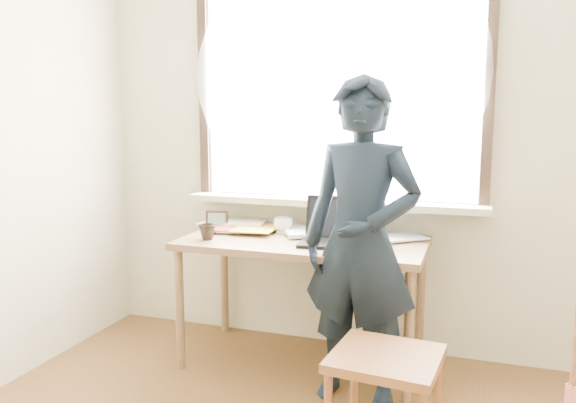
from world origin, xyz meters
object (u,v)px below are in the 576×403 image
(laptop, at_px, (336,233))
(desk, at_px, (303,253))
(work_chair, at_px, (386,370))
(mug_dark, at_px, (207,232))
(person, at_px, (361,243))
(mug_white, at_px, (283,225))

(laptop, bearing_deg, desk, 172.32)
(laptop, distance_m, work_chair, 0.94)
(desk, distance_m, work_chair, 1.01)
(laptop, xyz_separation_m, mug_dark, (-0.72, -0.15, -0.02))
(laptop, bearing_deg, person, -55.87)
(laptop, height_order, person, person)
(mug_white, bearing_deg, mug_dark, -136.47)
(laptop, relative_size, mug_white, 3.36)
(mug_white, distance_m, mug_dark, 0.48)
(mug_dark, distance_m, person, 0.94)
(desk, xyz_separation_m, work_chair, (0.61, -0.76, -0.29))
(desk, bearing_deg, mug_white, 138.81)
(mug_dark, bearing_deg, work_chair, -27.27)
(mug_white, distance_m, work_chair, 1.27)
(mug_dark, bearing_deg, person, -9.05)
(work_chair, xyz_separation_m, person, (-0.20, 0.43, 0.44))
(mug_white, bearing_deg, person, -39.68)
(work_chair, distance_m, person, 0.65)
(mug_white, xyz_separation_m, person, (0.58, -0.48, 0.03))
(person, bearing_deg, work_chair, -54.65)
(desk, bearing_deg, mug_dark, -161.25)
(person, bearing_deg, desk, 151.19)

